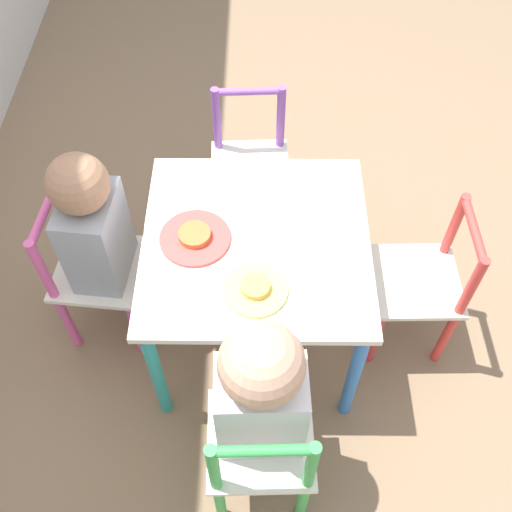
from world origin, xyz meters
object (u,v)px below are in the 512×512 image
(chair_red, at_px, (421,285))
(child_left, at_px, (261,396))
(chair_pink, at_px, (95,272))
(kids_table, at_px, (256,256))
(child_back, at_px, (103,237))
(chair_green, at_px, (261,451))
(chair_purple, at_px, (250,168))
(plate_back, at_px, (195,237))
(plate_left, at_px, (255,289))

(chair_red, distance_m, child_left, 0.67)
(chair_pink, relative_size, child_left, 0.71)
(kids_table, bearing_deg, child_back, 84.40)
(chair_pink, distance_m, chair_green, 0.73)
(chair_green, xyz_separation_m, chair_purple, (0.97, 0.04, 0.00))
(chair_pink, relative_size, chair_green, 1.00)
(chair_red, distance_m, chair_purple, 0.70)
(chair_green, distance_m, plate_back, 0.57)
(kids_table, bearing_deg, chair_red, -88.80)
(kids_table, height_order, chair_red, chair_red)
(chair_red, bearing_deg, plate_back, -90.30)
(chair_purple, height_order, child_back, child_back)
(chair_red, height_order, plate_back, chair_red)
(child_left, bearing_deg, plate_left, -88.85)
(kids_table, relative_size, chair_green, 1.13)
(chair_purple, distance_m, plate_back, 0.55)
(child_back, bearing_deg, chair_pink, 90.00)
(child_back, bearing_deg, child_left, -131.35)
(chair_red, height_order, chair_purple, same)
(kids_table, distance_m, chair_green, 0.51)
(chair_pink, height_order, plate_left, chair_pink)
(chair_green, bearing_deg, plate_left, -89.06)
(kids_table, relative_size, child_back, 0.82)
(plate_back, height_order, plate_left, same)
(kids_table, xyz_separation_m, child_left, (-0.42, -0.01, 0.04))
(chair_red, relative_size, child_left, 0.71)
(chair_green, height_order, plate_back, chair_green)
(kids_table, relative_size, chair_pink, 1.13)
(chair_pink, distance_m, plate_back, 0.40)
(chair_purple, xyz_separation_m, child_left, (-0.91, -0.04, 0.20))
(child_back, bearing_deg, plate_back, -93.40)
(child_left, distance_m, plate_left, 0.27)
(chair_pink, relative_size, chair_purple, 1.00)
(chair_purple, distance_m, child_back, 0.62)
(chair_pink, xyz_separation_m, plate_back, (-0.05, -0.32, 0.23))
(child_left, bearing_deg, plate_back, -69.56)
(chair_red, bearing_deg, kids_table, -90.00)
(chair_green, relative_size, plate_left, 3.28)
(kids_table, relative_size, child_left, 0.81)
(chair_green, bearing_deg, kids_table, -90.00)
(plate_back, bearing_deg, plate_left, -135.00)
(chair_red, xyz_separation_m, plate_left, (-0.17, 0.48, 0.23))
(chair_purple, height_order, plate_back, chair_purple)
(child_left, bearing_deg, chair_pink, -45.43)
(chair_purple, xyz_separation_m, plate_left, (-0.64, -0.02, 0.23))
(child_back, distance_m, plate_back, 0.27)
(plate_back, relative_size, plate_left, 1.16)
(chair_red, bearing_deg, child_back, -93.17)
(child_back, relative_size, plate_left, 4.50)
(chair_pink, relative_size, child_back, 0.73)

